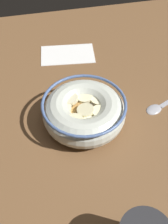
% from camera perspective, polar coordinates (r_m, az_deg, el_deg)
% --- Properties ---
extents(ground_plane, '(0.91, 0.91, 0.02)m').
position_cam_1_polar(ground_plane, '(0.59, 0.00, -2.57)').
color(ground_plane, brown).
extents(cereal_bowl, '(0.17, 0.17, 0.06)m').
position_cam_1_polar(cereal_bowl, '(0.56, -0.00, 0.08)').
color(cereal_bowl, beige).
rests_on(cereal_bowl, ground_plane).
extents(spoon, '(0.14, 0.08, 0.01)m').
position_cam_1_polar(spoon, '(0.63, 15.56, 1.37)').
color(spoon, '#A5A5AD').
rests_on(spoon, ground_plane).
extents(folded_napkin, '(0.15, 0.10, 0.00)m').
position_cam_1_polar(folded_napkin, '(0.75, -3.32, 11.57)').
color(folded_napkin, white).
rests_on(folded_napkin, ground_plane).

